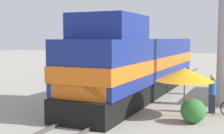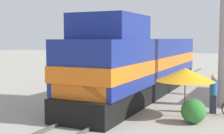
% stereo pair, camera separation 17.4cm
% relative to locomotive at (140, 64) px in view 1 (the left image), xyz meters
% --- Properties ---
extents(ground_plane, '(120.00, 120.00, 0.00)m').
position_rel_locomotive_xyz_m(ground_plane, '(0.00, -2.87, -1.92)').
color(ground_plane, gray).
extents(rail_near, '(0.08, 41.84, 0.15)m').
position_rel_locomotive_xyz_m(rail_near, '(-0.72, -2.87, -1.84)').
color(rail_near, '#4C4742').
rests_on(rail_near, ground_plane).
extents(rail_far, '(0.08, 41.84, 0.15)m').
position_rel_locomotive_xyz_m(rail_far, '(0.72, -2.87, -1.84)').
color(rail_far, '#4C4742').
rests_on(rail_far, ground_plane).
extents(locomotive, '(3.01, 16.99, 4.63)m').
position_rel_locomotive_xyz_m(locomotive, '(0.00, 0.00, 0.00)').
color(locomotive, black).
rests_on(locomotive, ground_plane).
extents(utility_pole, '(1.80, 0.58, 9.84)m').
position_rel_locomotive_xyz_m(utility_pole, '(4.89, -1.21, 3.03)').
color(utility_pole, '#9E998E').
rests_on(utility_pole, ground_plane).
extents(vendor_umbrella, '(2.58, 2.58, 2.20)m').
position_rel_locomotive_xyz_m(vendor_umbrella, '(3.54, -4.28, -0.01)').
color(vendor_umbrella, '#4C4C4C').
rests_on(vendor_umbrella, ground_plane).
extents(shrub_cluster, '(1.03, 1.03, 1.03)m').
position_rel_locomotive_xyz_m(shrub_cluster, '(4.10, -5.23, -1.40)').
color(shrub_cluster, '#2D722D').
rests_on(shrub_cluster, ground_plane).
extents(person_bystander, '(0.34, 0.34, 1.83)m').
position_rel_locomotive_xyz_m(person_bystander, '(4.62, -3.09, -0.91)').
color(person_bystander, '#2D3347').
rests_on(person_bystander, ground_plane).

